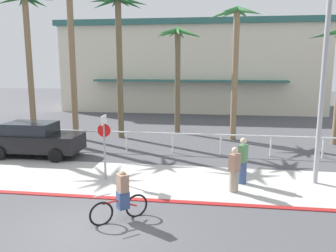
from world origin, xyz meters
TOP-DOWN VIEW (x-y plane):
  - ground_plane at (0.00, 10.00)m, footprint 80.00×80.00m
  - sidewalk_strip at (0.00, 4.20)m, footprint 44.00×4.00m
  - curb_paint at (0.00, 2.20)m, footprint 44.00×0.24m
  - building_backdrop at (0.90, 26.84)m, footprint 24.62×11.09m
  - rail_fence at (0.00, 8.50)m, footprint 21.97×0.08m
  - stop_sign_bike_lane at (-0.87, 4.01)m, footprint 0.52×0.56m
  - streetlight_curb at (7.18, 4.50)m, footprint 0.24×2.54m
  - palm_tree_1 at (-7.89, 11.25)m, footprint 3.67×3.07m
  - palm_tree_2 at (-5.07, 11.02)m, footprint 3.31×3.08m
  - palm_tree_3 at (-2.41, 11.69)m, footprint 3.60×3.53m
  - palm_tree_4 at (0.90, 13.59)m, footprint 3.09×3.19m
  - palm_tree_5 at (4.35, 12.03)m, footprint 3.11×3.13m
  - car_black_1 at (-5.35, 6.84)m, footprint 4.40×2.02m
  - cyclist_red_0 at (0.72, 0.68)m, footprint 1.45×1.20m
  - pedestrian_0 at (4.06, 3.39)m, footprint 0.45×0.48m
  - pedestrian_1 at (4.41, 4.31)m, footprint 0.42×0.47m

SIDE VIEW (x-z plane):
  - ground_plane at x=0.00m, z-range 0.00..0.00m
  - sidewalk_strip at x=0.00m, z-range 0.00..0.02m
  - curb_paint at x=0.00m, z-range 0.00..0.03m
  - cyclist_red_0 at x=0.72m, z-range -0.06..1.44m
  - pedestrian_0 at x=4.06m, z-range -0.07..1.58m
  - pedestrian_1 at x=4.41m, z-range -0.06..1.73m
  - rail_fence at x=0.00m, z-range 0.32..1.36m
  - car_black_1 at x=-5.35m, z-range 0.03..1.72m
  - stop_sign_bike_lane at x=-0.87m, z-range 0.40..2.96m
  - building_backdrop at x=0.90m, z-range 0.02..8.35m
  - streetlight_curb at x=7.18m, z-range 0.53..8.03m
  - palm_tree_4 at x=0.90m, z-range 1.89..8.62m
  - palm_tree_5 at x=4.35m, z-range 1.71..9.38m
  - palm_tree_1 at x=-7.89m, z-range 2.08..10.61m
  - palm_tree_3 at x=-2.41m, z-range 2.21..10.58m
  - palm_tree_2 at x=-5.07m, z-range 1.94..11.33m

